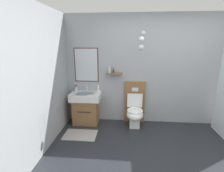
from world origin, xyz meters
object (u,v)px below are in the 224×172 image
folded_hand_towel (82,94)px  toothbrush_cup (76,88)px  soap_dispenser (98,88)px  vanity_sink_left (86,107)px  toilet (135,110)px

folded_hand_towel → toothbrush_cup: bearing=127.9°
soap_dispenser → vanity_sink_left: bearing=-149.0°
vanity_sink_left → toothbrush_cup: size_ratio=3.67×
toilet → folded_hand_towel: 1.25m
vanity_sink_left → toilet: 1.14m
vanity_sink_left → toothbrush_cup: bearing=149.7°
toothbrush_cup → folded_hand_towel: bearing=-52.1°
vanity_sink_left → folded_hand_towel: bearing=-106.6°
toilet → soap_dispenser: bearing=168.9°
toothbrush_cup → folded_hand_towel: (0.23, -0.29, -0.04)m
toilet → soap_dispenser: toilet is taller
vanity_sink_left → toothbrush_cup: toothbrush_cup is taller
toilet → toothbrush_cup: 1.48m
vanity_sink_left → toothbrush_cup: (-0.27, 0.15, 0.41)m
folded_hand_towel → soap_dispenser: bearing=43.5°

